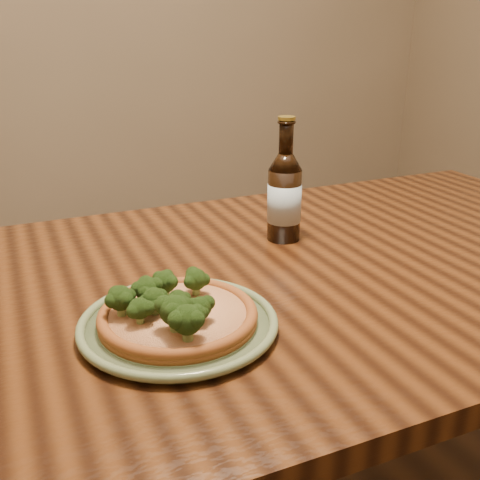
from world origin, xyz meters
name	(u,v)px	position (x,y,z in m)	size (l,w,h in m)	color
table	(293,309)	(0.00, 0.10, 0.66)	(1.60, 0.90, 0.75)	#46230F
plate	(178,324)	(-0.27, -0.04, 0.76)	(0.30, 0.30, 0.02)	#6A7B55
pizza	(176,313)	(-0.28, -0.04, 0.78)	(0.24, 0.24, 0.07)	brown
beer_bottle	(284,196)	(0.05, 0.23, 0.84)	(0.07, 0.07, 0.26)	black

